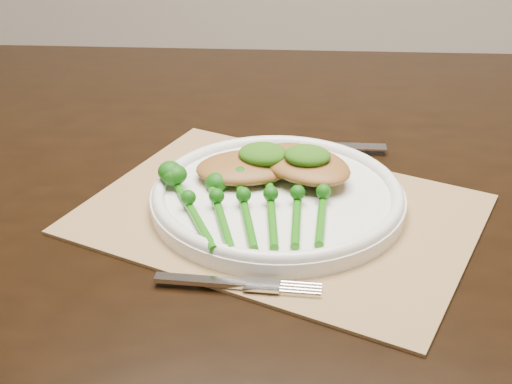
# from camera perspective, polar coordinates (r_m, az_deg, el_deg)

# --- Properties ---
(dining_table) EXTENTS (1.68, 1.06, 0.75)m
(dining_table) POSITION_cam_1_polar(r_m,az_deg,el_deg) (1.13, 2.72, -14.55)
(dining_table) COLOR black
(dining_table) RESTS_ON ground
(placemat) EXTENTS (0.49, 0.42, 0.00)m
(placemat) POSITION_cam_1_polar(r_m,az_deg,el_deg) (0.79, 1.92, -1.77)
(placemat) COLOR #99784D
(placemat) RESTS_ON dining_table
(dinner_plate) EXTENTS (0.28, 0.28, 0.03)m
(dinner_plate) POSITION_cam_1_polar(r_m,az_deg,el_deg) (0.79, 1.75, -0.27)
(dinner_plate) COLOR white
(dinner_plate) RESTS_ON placemat
(knife) EXTENTS (0.21, 0.04, 0.01)m
(knife) POSITION_cam_1_polar(r_m,az_deg,el_deg) (0.93, 2.86, 3.77)
(knife) COLOR silver
(knife) RESTS_ON placemat
(fork) EXTENTS (0.16, 0.02, 0.00)m
(fork) POSITION_cam_1_polar(r_m,az_deg,el_deg) (0.67, -0.62, -7.39)
(fork) COLOR silver
(fork) RESTS_ON placemat
(chicken_fillet_left) EXTENTS (0.14, 0.12, 0.02)m
(chicken_fillet_left) POSITION_cam_1_polar(r_m,az_deg,el_deg) (0.82, -0.78, 2.00)
(chicken_fillet_left) COLOR #905D29
(chicken_fillet_left) RESTS_ON dinner_plate
(chicken_fillet_right) EXTENTS (0.15, 0.14, 0.02)m
(chicken_fillet_right) POSITION_cam_1_polar(r_m,az_deg,el_deg) (0.82, 3.86, 2.26)
(chicken_fillet_right) COLOR #905D29
(chicken_fillet_right) RESTS_ON dinner_plate
(pesto_dollop_left) EXTENTS (0.06, 0.05, 0.02)m
(pesto_dollop_left) POSITION_cam_1_polar(r_m,az_deg,el_deg) (0.82, 0.57, 3.05)
(pesto_dollop_left) COLOR #1A470A
(pesto_dollop_left) RESTS_ON chicken_fillet_left
(pesto_dollop_right) EXTENTS (0.05, 0.04, 0.02)m
(pesto_dollop_right) POSITION_cam_1_polar(r_m,az_deg,el_deg) (0.80, 4.13, 2.92)
(pesto_dollop_right) COLOR #1A470A
(pesto_dollop_right) RESTS_ON chicken_fillet_right
(broccolini_bundle) EXTENTS (0.20, 0.21, 0.04)m
(broccolini_bundle) POSITION_cam_1_polar(r_m,az_deg,el_deg) (0.75, 0.21, -1.58)
(broccolini_bundle) COLOR #1A640D
(broccolini_bundle) RESTS_ON dinner_plate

